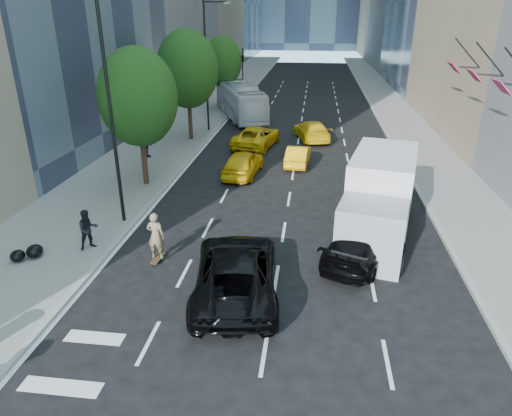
# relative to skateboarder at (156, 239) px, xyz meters

# --- Properties ---
(ground) EXTENTS (160.00, 160.00, 0.00)m
(ground) POSITION_rel_skateboarder_xyz_m (3.80, -0.79, -0.97)
(ground) COLOR black
(ground) RESTS_ON ground
(sidewalk_left) EXTENTS (6.00, 120.00, 0.15)m
(sidewalk_left) POSITION_rel_skateboarder_xyz_m (-5.20, 29.21, -0.90)
(sidewalk_left) COLOR slate
(sidewalk_left) RESTS_ON ground
(sidewalk_right) EXTENTS (4.00, 120.00, 0.15)m
(sidewalk_right) POSITION_rel_skateboarder_xyz_m (13.80, 29.21, -0.90)
(sidewalk_right) COLOR slate
(sidewalk_right) RESTS_ON ground
(lamp_near) EXTENTS (2.13, 0.22, 10.00)m
(lamp_near) POSITION_rel_skateboarder_xyz_m (-2.52, 3.21, 4.84)
(lamp_near) COLOR black
(lamp_near) RESTS_ON sidewalk_left
(lamp_far) EXTENTS (2.13, 0.22, 10.00)m
(lamp_far) POSITION_rel_skateboarder_xyz_m (-2.52, 21.21, 4.84)
(lamp_far) COLOR black
(lamp_far) RESTS_ON sidewalk_left
(tree_near) EXTENTS (4.20, 4.20, 7.46)m
(tree_near) POSITION_rel_skateboarder_xyz_m (-3.40, 8.21, 4.00)
(tree_near) COLOR black
(tree_near) RESTS_ON sidewalk_left
(tree_mid) EXTENTS (4.50, 4.50, 7.99)m
(tree_mid) POSITION_rel_skateboarder_xyz_m (-3.40, 18.21, 4.34)
(tree_mid) COLOR black
(tree_mid) RESTS_ON sidewalk_left
(tree_far) EXTENTS (3.90, 3.90, 6.92)m
(tree_far) POSITION_rel_skateboarder_xyz_m (-3.40, 31.21, 3.65)
(tree_far) COLOR black
(tree_far) RESTS_ON sidewalk_left
(traffic_signal) EXTENTS (2.48, 0.53, 5.20)m
(traffic_signal) POSITION_rel_skateboarder_xyz_m (-2.60, 39.21, 3.26)
(traffic_signal) COLOR black
(traffic_signal) RESTS_ON sidewalk_left
(facade_flags) EXTENTS (1.85, 13.30, 2.05)m
(facade_flags) POSITION_rel_skateboarder_xyz_m (14.44, 9.21, 5.21)
(facade_flags) COLOR black
(facade_flags) RESTS_ON ground
(skateboarder) EXTENTS (0.74, 0.51, 1.94)m
(skateboarder) POSITION_rel_skateboarder_xyz_m (0.00, 0.00, 0.00)
(skateboarder) COLOR #756449
(skateboarder) RESTS_ON ground
(black_sedan_lincoln) EXTENTS (3.53, 6.36, 1.68)m
(black_sedan_lincoln) POSITION_rel_skateboarder_xyz_m (3.47, -1.79, -0.13)
(black_sedan_lincoln) COLOR black
(black_sedan_lincoln) RESTS_ON ground
(black_sedan_mercedes) EXTENTS (3.84, 5.51, 1.48)m
(black_sedan_mercedes) POSITION_rel_skateboarder_xyz_m (8.00, 1.14, -0.23)
(black_sedan_mercedes) COLOR black
(black_sedan_mercedes) RESTS_ON ground
(taxi_a) EXTENTS (2.25, 4.63, 1.52)m
(taxi_a) POSITION_rel_skateboarder_xyz_m (1.80, 10.71, -0.21)
(taxi_a) COLOR #DEA80B
(taxi_a) RESTS_ON ground
(taxi_b) EXTENTS (1.60, 3.93, 1.27)m
(taxi_b) POSITION_rel_skateboarder_xyz_m (5.00, 13.21, -0.34)
(taxi_b) COLOR #F9B30D
(taxi_b) RESTS_ON ground
(taxi_c) EXTENTS (3.45, 5.78, 1.50)m
(taxi_c) POSITION_rel_skateboarder_xyz_m (1.80, 17.21, -0.22)
(taxi_c) COLOR #DDAD0B
(taxi_c) RESTS_ON ground
(taxi_d) EXTENTS (3.27, 5.33, 1.44)m
(taxi_d) POSITION_rel_skateboarder_xyz_m (5.78, 19.71, -0.25)
(taxi_d) COLOR yellow
(taxi_d) RESTS_ON ground
(city_bus) EXTENTS (6.49, 11.31, 3.10)m
(city_bus) POSITION_rel_skateboarder_xyz_m (-1.00, 27.28, 0.58)
(city_bus) COLOR silver
(city_bus) RESTS_ON ground
(box_truck) EXTENTS (4.13, 7.66, 3.48)m
(box_truck) POSITION_rel_skateboarder_xyz_m (8.87, 3.53, 0.80)
(box_truck) COLOR silver
(box_truck) RESTS_ON ground
(pedestrian_a) EXTENTS (1.04, 1.03, 1.69)m
(pedestrian_a) POSITION_rel_skateboarder_xyz_m (-3.00, 0.42, 0.02)
(pedestrian_a) COLOR black
(pedestrian_a) RESTS_ON sidewalk_left
(pedestrian_b) EXTENTS (1.13, 0.84, 1.78)m
(pedestrian_b) POSITION_rel_skateboarder_xyz_m (-5.12, 13.13, 0.07)
(pedestrian_b) COLOR black
(pedestrian_b) RESTS_ON sidewalk_left
(garbage_bags) EXTENTS (1.07, 1.03, 0.53)m
(garbage_bags) POSITION_rel_skateboarder_xyz_m (-5.02, -0.75, -0.57)
(garbage_bags) COLOR black
(garbage_bags) RESTS_ON sidewalk_left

